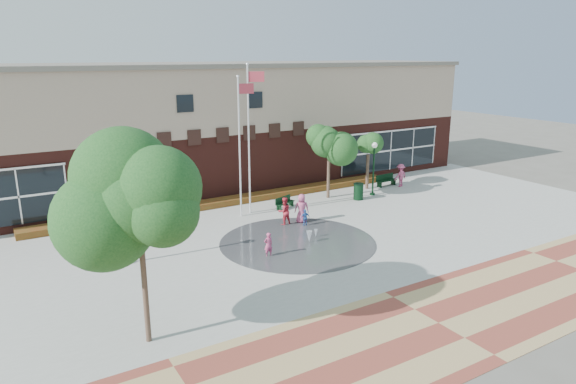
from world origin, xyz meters
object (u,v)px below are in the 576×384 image
bench_left (155,218)px  tree_big_left (138,201)px  flagpole_right (240,140)px  trash_can (358,191)px  child_splash (268,245)px  flagpole_left (249,132)px

bench_left → tree_big_left: 14.48m
flagpole_right → trash_can: bearing=0.7°
trash_can → bench_left: bearing=169.8°
flagpole_right → child_splash: 8.06m
flagpole_left → flagpole_right: size_ratio=1.08×
child_splash → trash_can: bearing=-150.6°
flagpole_right → bench_left: (-5.01, 1.62, -4.58)m
flagpole_left → child_splash: 8.70m
bench_left → trash_can: (13.60, -2.44, 0.34)m
trash_can → tree_big_left: bearing=-149.5°
trash_can → child_splash: (-10.38, -5.82, 0.04)m
flagpole_right → bench_left: bearing=168.2°
flagpole_left → trash_can: (7.80, -1.12, -4.60)m
bench_left → tree_big_left: tree_big_left is taller
flagpole_left → tree_big_left: 15.35m
flagpole_left → trash_can: 9.13m
flagpole_left → flagpole_right: bearing=-137.7°
trash_can → child_splash: 11.90m
trash_can → tree_big_left: tree_big_left is taller
bench_left → tree_big_left: (-4.23, -12.94, 4.93)m
child_splash → flagpole_left: bearing=-110.3°
child_splash → bench_left: bearing=-68.6°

